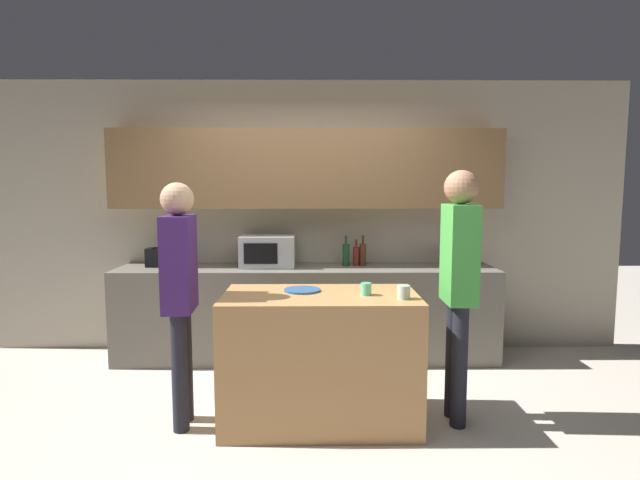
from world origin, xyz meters
TOP-DOWN VIEW (x-y plane):
  - ground_plane at (0.00, 0.00)m, footprint 14.00×14.00m
  - back_wall at (0.00, 1.66)m, footprint 6.40×0.40m
  - back_counter at (0.00, 1.39)m, footprint 3.60×0.62m
  - kitchen_island at (0.12, 0.07)m, footprint 1.35×0.71m
  - microwave at (-0.37, 1.45)m, footprint 0.52×0.39m
  - toaster at (-1.41, 1.45)m, footprint 0.26×0.16m
  - potted_plant at (1.39, 1.45)m, footprint 0.14×0.14m
  - bottle_0 at (0.38, 1.48)m, footprint 0.07×0.07m
  - bottle_1 at (0.49, 1.49)m, footprint 0.07×0.07m
  - bottle_2 at (0.55, 1.49)m, footprint 0.06×0.06m
  - plate_on_island at (-0.01, 0.17)m, footprint 0.26×0.26m
  - cup_0 at (0.67, -0.09)m, footprint 0.09×0.09m
  - cup_1 at (0.43, 0.03)m, footprint 0.07×0.07m
  - person_left at (-0.84, 0.01)m, footprint 0.22×0.35m
  - person_center at (1.08, 0.06)m, footprint 0.23×0.34m

SIDE VIEW (x-z plane):
  - ground_plane at x=0.00m, z-range 0.00..0.00m
  - back_counter at x=0.00m, z-range 0.00..0.89m
  - kitchen_island at x=0.12m, z-range 0.00..0.92m
  - plate_on_island at x=-0.01m, z-range 0.92..0.93m
  - cup_1 at x=0.43m, z-range 0.92..1.00m
  - cup_0 at x=0.67m, z-range 0.92..1.01m
  - toaster at x=-1.41m, z-range 0.89..1.07m
  - bottle_1 at x=0.49m, z-range 0.86..1.12m
  - bottle_0 at x=0.38m, z-range 0.85..1.15m
  - bottle_2 at x=0.55m, z-range 0.85..1.15m
  - person_left at x=-0.84m, z-range 0.16..1.85m
  - microwave at x=-0.37m, z-range 0.89..1.19m
  - person_center at x=1.08m, z-range 0.18..1.95m
  - potted_plant at x=1.39m, z-range 0.89..1.28m
  - back_wall at x=0.00m, z-range 0.19..2.89m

